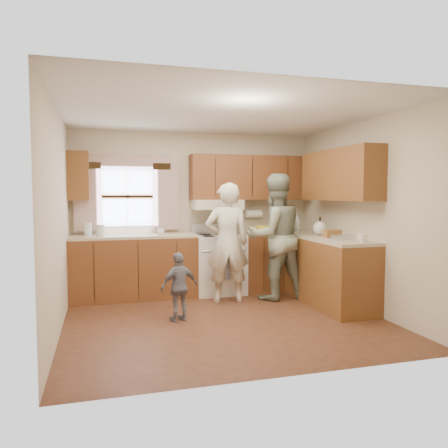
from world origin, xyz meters
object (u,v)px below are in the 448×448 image
object	(u,v)px
stove	(218,263)
child	(179,287)
woman_left	(227,243)
woman_right	(275,237)

from	to	relation	value
stove	child	bearing A→B (deg)	-122.49
child	woman_left	bearing A→B (deg)	-156.65
stove	child	xyz separation A→B (m)	(-0.84, -1.32, -0.05)
stove	woman_left	distance (m)	0.70
woman_right	child	bearing A→B (deg)	19.80
child	woman_right	bearing A→B (deg)	-173.21
woman_left	woman_right	distance (m)	0.73
woman_left	stove	bearing A→B (deg)	-85.72
woman_left	woman_right	bearing A→B (deg)	-173.10
woman_left	child	bearing A→B (deg)	49.04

